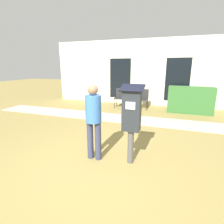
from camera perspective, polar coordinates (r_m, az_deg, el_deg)
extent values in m
plane|color=olive|center=(3.53, -4.66, -18.26)|extent=(40.00, 40.00, 0.00)
cube|color=#A3A099|center=(6.49, 7.46, -2.49)|extent=(12.00, 1.10, 0.02)
cube|color=beige|center=(9.06, 11.67, 12.42)|extent=(10.00, 0.24, 3.20)
cube|color=black|center=(9.24, 2.68, 10.88)|extent=(1.10, 0.02, 2.00)
cube|color=black|center=(8.86, 20.58, 9.81)|extent=(1.10, 0.02, 2.00)
cylinder|color=#4C4C4C|center=(3.60, 6.08, -11.19)|extent=(0.12, 0.12, 0.70)
cube|color=#23282D|center=(3.34, 6.43, 0.47)|extent=(0.34, 0.22, 0.80)
cube|color=silver|center=(3.20, 6.03, 2.07)|extent=(0.18, 0.01, 0.14)
cube|color=black|center=(3.26, 6.65, 7.85)|extent=(0.44, 0.31, 0.12)
cylinder|color=#333851|center=(3.76, -7.11, -9.04)|extent=(0.13, 0.13, 0.82)
cylinder|color=#333851|center=(3.69, -4.56, -9.46)|extent=(0.13, 0.13, 0.82)
cylinder|color=#386BB7|center=(3.50, -6.14, 1.06)|extent=(0.32, 0.32, 0.55)
sphere|color=#8C6647|center=(3.43, -6.31, 7.23)|extent=(0.21, 0.21, 0.21)
cylinder|color=#262628|center=(8.24, 0.76, 2.77)|extent=(0.03, 0.03, 0.42)
cylinder|color=#262628|center=(8.13, 3.30, 2.59)|extent=(0.03, 0.03, 0.42)
cylinder|color=#262628|center=(8.59, 1.56, 3.27)|extent=(0.03, 0.03, 0.42)
cylinder|color=#262628|center=(8.49, 4.01, 3.09)|extent=(0.03, 0.03, 0.42)
cube|color=#262628|center=(8.32, 2.42, 4.48)|extent=(0.44, 0.44, 0.04)
cube|color=#262628|center=(8.47, 2.84, 6.29)|extent=(0.44, 0.04, 0.44)
cylinder|color=#262628|center=(8.01, 8.42, 2.26)|extent=(0.03, 0.03, 0.42)
cylinder|color=#262628|center=(7.95, 11.11, 2.05)|extent=(0.03, 0.03, 0.42)
cylinder|color=#262628|center=(8.38, 8.92, 2.79)|extent=(0.03, 0.03, 0.42)
cylinder|color=#262628|center=(8.32, 11.49, 2.59)|extent=(0.03, 0.03, 0.42)
cube|color=#262628|center=(8.12, 10.06, 4.01)|extent=(0.44, 0.44, 0.04)
cube|color=#262628|center=(8.27, 10.36, 5.87)|extent=(0.44, 0.04, 0.44)
cube|color=#33662D|center=(8.00, 24.13, 3.60)|extent=(1.78, 0.60, 1.10)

